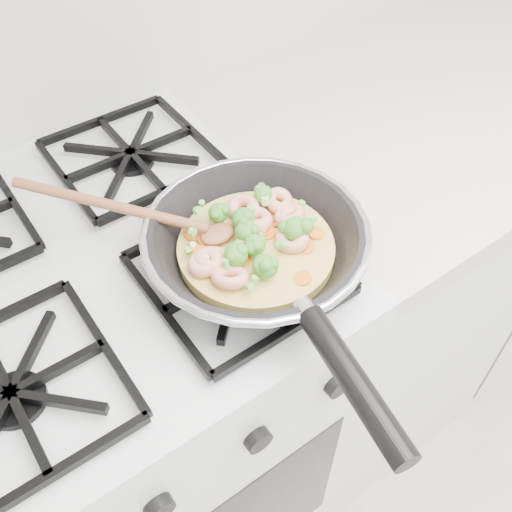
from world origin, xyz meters
TOP-DOWN VIEW (x-y plane):
  - stove at (0.00, 1.70)m, footprint 0.60×0.60m
  - counter_right at (0.80, 1.70)m, footprint 1.00×0.60m
  - skillet at (0.18, 1.55)m, footprint 0.37×0.55m

SIDE VIEW (x-z plane):
  - counter_right at x=0.80m, z-range 0.00..0.90m
  - stove at x=0.00m, z-range 0.00..0.92m
  - skillet at x=0.18m, z-range 0.91..1.00m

